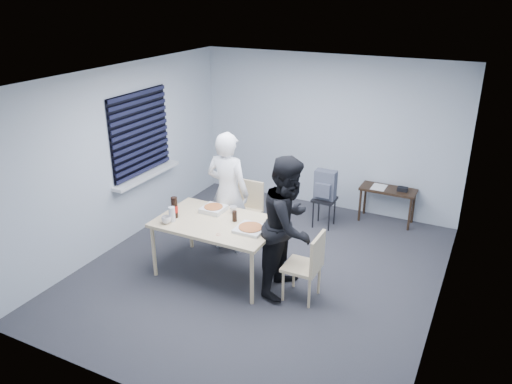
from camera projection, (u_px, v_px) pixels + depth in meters
The scene contains 19 objects.
room at pixel (142, 140), 7.49m from camera, with size 5.00×5.00×5.00m.
dining_table at pixel (218, 226), 6.48m from camera, with size 1.57×0.99×0.76m.
chair_far at pixel (248, 206), 7.52m from camera, with size 0.42×0.42×0.89m.
chair_right at pixel (309, 262), 5.99m from camera, with size 0.42×0.42×0.89m.
person_white at pixel (228, 193), 7.04m from camera, with size 0.65×0.42×1.77m, color white.
person_black at pixel (289, 226), 6.07m from camera, with size 0.86×0.47×1.77m, color black.
side_table at pixel (388, 193), 8.01m from camera, with size 0.87×0.39×0.58m.
stool at pixel (324, 205), 7.92m from camera, with size 0.35×0.35×0.48m.
backpack at pixel (325, 185), 7.78m from camera, with size 0.33×0.24×0.46m.
pizza_box_a at pixel (214, 209), 6.73m from camera, with size 0.30×0.30×0.07m.
pizza_box_b at pixel (251, 229), 6.21m from camera, with size 0.35×0.35×0.05m.
mug_a at pixel (166, 220), 6.39m from camera, with size 0.12×0.12×0.10m, color silver.
mug_b at pixel (233, 210), 6.68m from camera, with size 0.10×0.10×0.09m, color silver.
cola_glass at pixel (235, 216), 6.44m from camera, with size 0.06×0.06×0.14m, color black.
soda_bottle at pixel (174, 208), 6.52m from camera, with size 0.09×0.09×0.28m.
plastic_cups at pixel (172, 214), 6.43m from camera, with size 0.08×0.08×0.20m, color silver.
rubber_band at pixel (218, 235), 6.11m from camera, with size 0.05×0.05×0.00m, color red.
papers at pixel (379, 187), 8.03m from camera, with size 0.22×0.30×0.01m, color white.
black_box at pixel (402, 189), 7.87m from camera, with size 0.15×0.11×0.07m, color black.
Camera 1 is at (2.56, -5.29, 3.58)m, focal length 35.00 mm.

